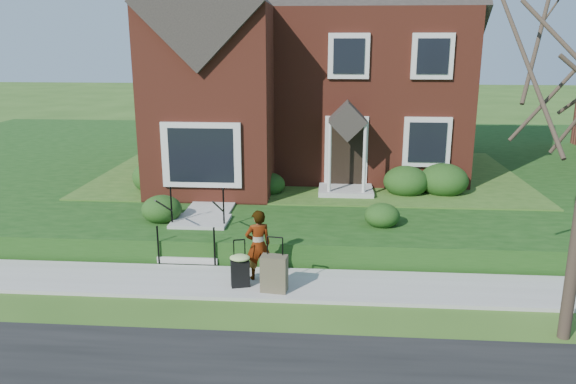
# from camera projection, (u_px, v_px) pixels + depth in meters

# --- Properties ---
(ground) EXTENTS (120.00, 120.00, 0.00)m
(ground) POSITION_uv_depth(u_px,v_px,m) (293.00, 286.00, 11.85)
(ground) COLOR #2D5119
(ground) RESTS_ON ground
(sidewalk) EXTENTS (60.00, 1.60, 0.08)m
(sidewalk) POSITION_uv_depth(u_px,v_px,m) (293.00, 285.00, 11.83)
(sidewalk) COLOR #9E9B93
(sidewalk) RESTS_ON ground
(terrace) EXTENTS (44.00, 20.00, 0.60)m
(terrace) POSITION_uv_depth(u_px,v_px,m) (414.00, 166.00, 21.97)
(terrace) COLOR #153A0F
(terrace) RESTS_ON ground
(walkway) EXTENTS (1.20, 6.00, 0.06)m
(walkway) POSITION_uv_depth(u_px,v_px,m) (221.00, 194.00, 16.68)
(walkway) COLOR #9E9B93
(walkway) RESTS_ON terrace
(main_house) EXTENTS (10.40, 10.20, 9.40)m
(main_house) POSITION_uv_depth(u_px,v_px,m) (306.00, 34.00, 19.76)
(main_house) COLOR maroon
(main_house) RESTS_ON terrace
(front_steps) EXTENTS (1.40, 2.02, 1.50)m
(front_steps) POSITION_uv_depth(u_px,v_px,m) (197.00, 233.00, 13.68)
(front_steps) COLOR #9E9B93
(front_steps) RESTS_ON ground
(foundation_shrubs) EXTENTS (10.11, 4.44, 1.09)m
(foundation_shrubs) POSITION_uv_depth(u_px,v_px,m) (303.00, 180.00, 16.44)
(foundation_shrubs) COLOR black
(foundation_shrubs) RESTS_ON terrace
(woman) EXTENTS (0.65, 0.55, 1.53)m
(woman) POSITION_uv_depth(u_px,v_px,m) (258.00, 245.00, 11.86)
(woman) COLOR #999999
(woman) RESTS_ON sidewalk
(suitcase_black) EXTENTS (0.49, 0.44, 1.01)m
(suitcase_black) POSITION_uv_depth(u_px,v_px,m) (240.00, 269.00, 11.57)
(suitcase_black) COLOR black
(suitcase_black) RESTS_ON sidewalk
(suitcase_olive) EXTENTS (0.56, 0.36, 1.14)m
(suitcase_olive) POSITION_uv_depth(u_px,v_px,m) (274.00, 274.00, 11.34)
(suitcase_olive) COLOR brown
(suitcase_olive) RESTS_ON sidewalk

